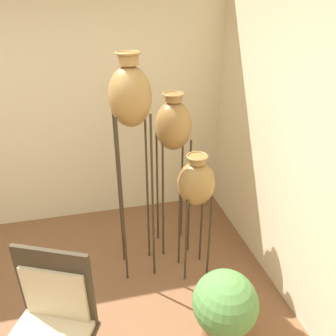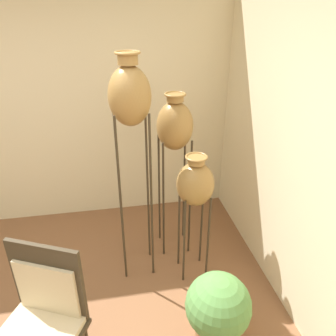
{
  "view_description": "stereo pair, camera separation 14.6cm",
  "coord_description": "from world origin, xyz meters",
  "px_view_note": "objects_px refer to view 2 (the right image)",
  "views": [
    {
      "loc": [
        0.59,
        -1.46,
        2.34
      ],
      "look_at": [
        1.19,
        1.03,
        1.04
      ],
      "focal_mm": 35.0,
      "sensor_mm": 36.0,
      "label": 1
    },
    {
      "loc": [
        0.73,
        -1.49,
        2.34
      ],
      "look_at": [
        1.19,
        1.03,
        1.04
      ],
      "focal_mm": 35.0,
      "sensor_mm": 36.0,
      "label": 2
    }
  ],
  "objects_px": {
    "vase_stand_medium": "(175,128)",
    "vase_stand_short": "(195,185)",
    "potted_plant": "(218,311)",
    "vase_stand_tall": "(130,100)",
    "chair": "(41,316)"
  },
  "relations": [
    {
      "from": "vase_stand_medium",
      "to": "vase_stand_short",
      "type": "height_order",
      "value": "vase_stand_medium"
    },
    {
      "from": "vase_stand_short",
      "to": "potted_plant",
      "type": "relative_size",
      "value": 1.87
    },
    {
      "from": "vase_stand_medium",
      "to": "vase_stand_tall",
      "type": "bearing_deg",
      "value": -148.74
    },
    {
      "from": "vase_stand_tall",
      "to": "vase_stand_medium",
      "type": "relative_size",
      "value": 1.23
    },
    {
      "from": "vase_stand_medium",
      "to": "potted_plant",
      "type": "relative_size",
      "value": 2.51
    },
    {
      "from": "vase_stand_medium",
      "to": "potted_plant",
      "type": "height_order",
      "value": "vase_stand_medium"
    },
    {
      "from": "potted_plant",
      "to": "vase_stand_medium",
      "type": "bearing_deg",
      "value": 93.92
    },
    {
      "from": "vase_stand_medium",
      "to": "potted_plant",
      "type": "distance_m",
      "value": 1.54
    },
    {
      "from": "vase_stand_medium",
      "to": "vase_stand_short",
      "type": "xyz_separation_m",
      "value": [
        0.1,
        -0.4,
        -0.37
      ]
    },
    {
      "from": "potted_plant",
      "to": "vase_stand_short",
      "type": "bearing_deg",
      "value": 88.74
    },
    {
      "from": "vase_stand_tall",
      "to": "potted_plant",
      "type": "distance_m",
      "value": 1.69
    },
    {
      "from": "vase_stand_tall",
      "to": "chair",
      "type": "height_order",
      "value": "vase_stand_tall"
    },
    {
      "from": "vase_stand_short",
      "to": "chair",
      "type": "distance_m",
      "value": 1.48
    },
    {
      "from": "chair",
      "to": "potted_plant",
      "type": "relative_size",
      "value": 1.62
    },
    {
      "from": "vase_stand_short",
      "to": "chair",
      "type": "bearing_deg",
      "value": -145.31
    }
  ]
}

